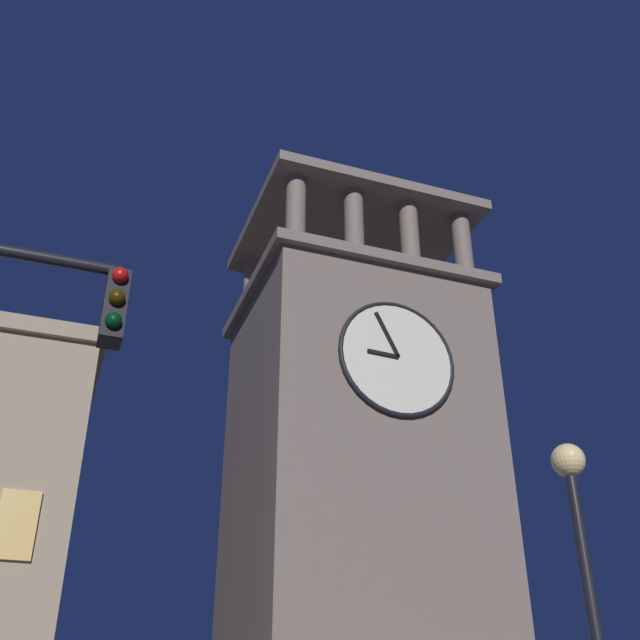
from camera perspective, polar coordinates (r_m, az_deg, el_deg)
clocktower at (r=26.03m, az=2.87°, el=-13.65°), size 8.34×7.53×22.70m
street_lamp at (r=10.27m, az=19.26°, el=-17.21°), size 0.44×0.44×5.25m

